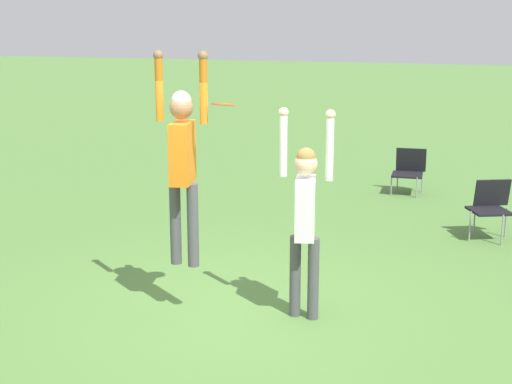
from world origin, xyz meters
The scene contains 6 objects.
ground_plane centered at (0.00, 0.00, 0.00)m, with size 120.00×120.00×0.00m, color #56843D.
person_jumping centered at (-0.48, -0.22, 1.76)m, with size 0.63×0.51×2.26m.
person_defending centered at (0.73, 0.21, 1.20)m, with size 0.61×0.50×2.24m.
frisbee centered at (-0.02, -0.17, 2.28)m, with size 0.25×0.25×0.05m.
camping_chair_1 centered at (0.36, 6.63, 0.47)m, with size 0.64×0.69×0.84m.
camping_chair_5 centered at (2.13, 4.16, 0.51)m, with size 0.72×0.79×0.86m.
Camera 1 is at (3.28, -6.51, 3.01)m, focal length 50.00 mm.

